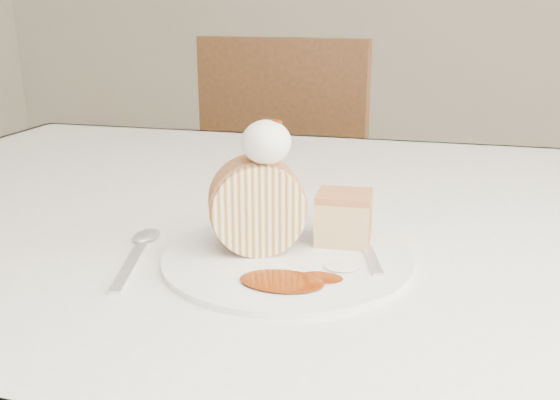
# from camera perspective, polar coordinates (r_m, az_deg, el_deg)

# --- Properties ---
(table) EXTENTS (1.40, 0.90, 0.75)m
(table) POSITION_cam_1_polar(r_m,az_deg,el_deg) (0.81, 4.61, -6.89)
(table) COLOR beige
(table) RESTS_ON ground
(chair_far) EXTENTS (0.48, 0.48, 0.92)m
(chair_far) POSITION_cam_1_polar(r_m,az_deg,el_deg) (1.70, 1.39, 1.38)
(chair_far) COLOR brown
(chair_far) RESTS_ON ground
(plate) EXTENTS (0.26, 0.26, 0.01)m
(plate) POSITION_cam_1_polar(r_m,az_deg,el_deg) (0.62, 0.67, -5.32)
(plate) COLOR white
(plate) RESTS_ON table
(roulade_slice) EXTENTS (0.10, 0.08, 0.09)m
(roulade_slice) POSITION_cam_1_polar(r_m,az_deg,el_deg) (0.61, -2.09, -0.55)
(roulade_slice) COLOR beige
(roulade_slice) RESTS_ON plate
(cake_chunk) EXTENTS (0.06, 0.05, 0.05)m
(cake_chunk) POSITION_cam_1_polar(r_m,az_deg,el_deg) (0.64, 5.85, -1.90)
(cake_chunk) COLOR #D58750
(cake_chunk) RESTS_ON plate
(whipped_cream) EXTENTS (0.05, 0.05, 0.04)m
(whipped_cream) POSITION_cam_1_polar(r_m,az_deg,el_deg) (0.59, -1.27, 5.31)
(whipped_cream) COLOR silver
(whipped_cream) RESTS_ON roulade_slice
(caramel_drizzle) EXTENTS (0.02, 0.02, 0.01)m
(caramel_drizzle) POSITION_cam_1_polar(r_m,az_deg,el_deg) (0.59, -0.89, 7.66)
(caramel_drizzle) COLOR #682104
(caramel_drizzle) RESTS_ON whipped_cream
(caramel_pool) EXTENTS (0.08, 0.05, 0.00)m
(caramel_pool) POSITION_cam_1_polar(r_m,az_deg,el_deg) (0.55, 0.16, -7.40)
(caramel_pool) COLOR #682104
(caramel_pool) RESTS_ON plate
(fork) EXTENTS (0.06, 0.15, 0.00)m
(fork) POSITION_cam_1_polar(r_m,az_deg,el_deg) (0.62, 8.17, -4.83)
(fork) COLOR silver
(fork) RESTS_ON plate
(spoon) EXTENTS (0.06, 0.15, 0.00)m
(spoon) POSITION_cam_1_polar(r_m,az_deg,el_deg) (0.62, -13.56, -5.88)
(spoon) COLOR silver
(spoon) RESTS_ON table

